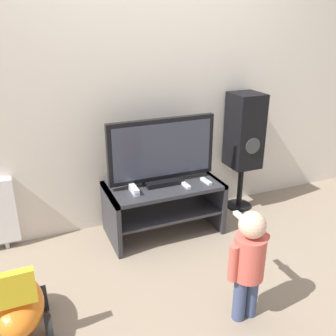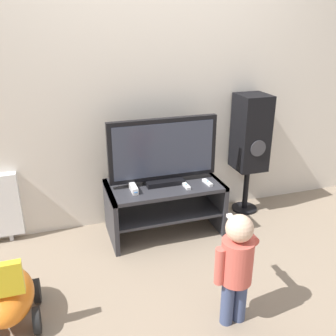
# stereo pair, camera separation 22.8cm
# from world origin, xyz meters

# --- Properties ---
(ground_plane) EXTENTS (16.00, 16.00, 0.00)m
(ground_plane) POSITION_xyz_m (0.00, 0.00, 0.00)
(ground_plane) COLOR gray
(wall_back) EXTENTS (10.00, 0.06, 2.60)m
(wall_back) POSITION_xyz_m (0.00, 0.58, 1.30)
(wall_back) COLOR silver
(wall_back) RESTS_ON ground_plane
(tv_stand) EXTENTS (0.94, 0.50, 0.45)m
(tv_stand) POSITION_xyz_m (0.00, 0.25, 0.30)
(tv_stand) COLOR #2D2D33
(tv_stand) RESTS_ON ground_plane
(television) EXTENTS (0.90, 0.20, 0.54)m
(television) POSITION_xyz_m (0.00, 0.27, 0.72)
(television) COLOR black
(television) RESTS_ON tv_stand
(game_console) EXTENTS (0.04, 0.16, 0.05)m
(game_console) POSITION_xyz_m (-0.27, 0.18, 0.48)
(game_console) COLOR white
(game_console) RESTS_ON tv_stand
(remote_primary) EXTENTS (0.05, 0.13, 0.03)m
(remote_primary) POSITION_xyz_m (0.34, 0.14, 0.46)
(remote_primary) COLOR white
(remote_primary) RESTS_ON tv_stand
(remote_secondary) EXTENTS (0.04, 0.13, 0.03)m
(remote_secondary) POSITION_xyz_m (0.15, 0.13, 0.46)
(remote_secondary) COLOR white
(remote_secondary) RESTS_ON tv_stand
(child) EXTENTS (0.28, 0.43, 0.73)m
(child) POSITION_xyz_m (0.09, -0.85, 0.43)
(child) COLOR #3F4C72
(child) RESTS_ON ground_plane
(speaker_tower) EXTENTS (0.27, 0.29, 1.11)m
(speaker_tower) POSITION_xyz_m (0.85, 0.39, 0.74)
(speaker_tower) COLOR black
(speaker_tower) RESTS_ON ground_plane
(ride_on_toy) EXTENTS (0.35, 0.49, 0.50)m
(ride_on_toy) POSITION_xyz_m (-1.20, -0.46, 0.19)
(ride_on_toy) COLOR orange
(ride_on_toy) RESTS_ON ground_plane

